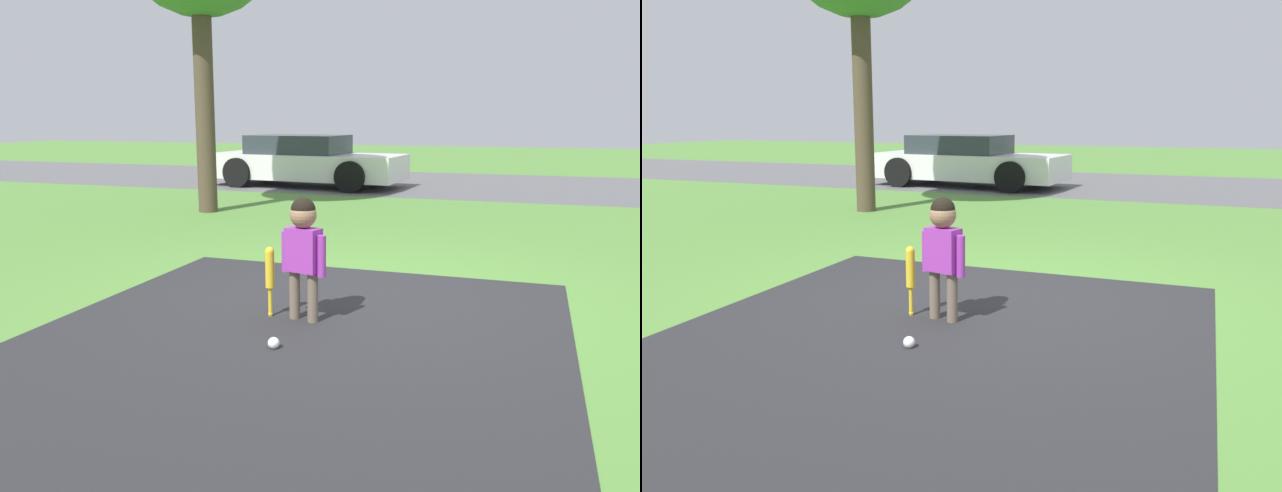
{
  "view_description": "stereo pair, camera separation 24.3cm",
  "coord_description": "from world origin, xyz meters",
  "views": [
    {
      "loc": [
        1.34,
        -5.19,
        1.58
      ],
      "look_at": [
        -0.3,
        -0.36,
        0.52
      ],
      "focal_mm": 35.0,
      "sensor_mm": 36.0,
      "label": 1
    },
    {
      "loc": [
        1.57,
        -5.1,
        1.58
      ],
      "look_at": [
        -0.3,
        -0.36,
        0.52
      ],
      "focal_mm": 35.0,
      "sensor_mm": 36.0,
      "label": 2
    }
  ],
  "objects": [
    {
      "name": "street_strip",
      "position": [
        0.0,
        10.03,
        0.0
      ],
      "size": [
        40.0,
        6.0,
        0.01
      ],
      "color": "#59595B",
      "rests_on": "ground"
    },
    {
      "name": "parked_car",
      "position": [
        -3.65,
        8.46,
        0.57
      ],
      "size": [
        4.54,
        2.15,
        1.18
      ],
      "rotation": [
        0.0,
        0.0,
        -0.07
      ],
      "color": "silver",
      "rests_on": "ground"
    },
    {
      "name": "ground_plane",
      "position": [
        0.0,
        0.0,
        0.0
      ],
      "size": [
        60.0,
        60.0,
        0.0
      ],
      "primitive_type": "plane",
      "color": "#518438"
    },
    {
      "name": "sports_ball",
      "position": [
        -0.28,
        -1.41,
        0.04
      ],
      "size": [
        0.08,
        0.08,
        0.08
      ],
      "color": "white",
      "rests_on": "ground"
    },
    {
      "name": "child",
      "position": [
        -0.3,
        -0.76,
        0.64
      ],
      "size": [
        0.39,
        0.21,
        0.98
      ],
      "rotation": [
        0.0,
        0.0,
        -0.23
      ],
      "color": "#6B5B4C",
      "rests_on": "ground"
    },
    {
      "name": "baseball_bat",
      "position": [
        -0.59,
        -0.75,
        0.37
      ],
      "size": [
        0.07,
        0.07,
        0.57
      ],
      "color": "yellow",
      "rests_on": "ground"
    },
    {
      "name": "driveway_strip",
      "position": [
        -0.23,
        -2.5,
        0.0
      ],
      "size": [
        3.88,
        7.0,
        0.01
      ],
      "color": "#262628",
      "rests_on": "ground"
    }
  ]
}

